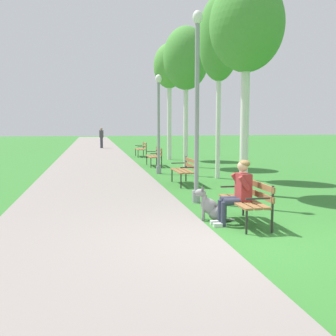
% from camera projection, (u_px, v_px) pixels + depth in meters
% --- Properties ---
extents(ground_plane, '(120.00, 120.00, 0.00)m').
position_uv_depth(ground_plane, '(235.00, 241.00, 6.62)').
color(ground_plane, '#33752D').
extents(paved_path, '(3.98, 60.00, 0.04)m').
position_uv_depth(paved_path, '(94.00, 150.00, 29.65)').
color(paved_path, gray).
rests_on(paved_path, ground).
extents(park_bench_near, '(0.55, 1.50, 0.85)m').
position_uv_depth(park_bench_near, '(248.00, 198.00, 7.69)').
color(park_bench_near, olive).
rests_on(park_bench_near, ground).
extents(park_bench_mid, '(0.55, 1.50, 0.85)m').
position_uv_depth(park_bench_mid, '(185.00, 169.00, 12.71)').
color(park_bench_mid, olive).
rests_on(park_bench_mid, ground).
extents(park_bench_far, '(0.55, 1.50, 0.85)m').
position_uv_depth(park_bench_far, '(155.00, 155.00, 18.33)').
color(park_bench_far, olive).
rests_on(park_bench_far, ground).
extents(park_bench_furthest, '(0.55, 1.50, 0.85)m').
position_uv_depth(park_bench_furthest, '(142.00, 148.00, 23.68)').
color(park_bench_furthest, olive).
rests_on(park_bench_furthest, ground).
extents(person_seated_on_near_bench, '(0.74, 0.49, 1.25)m').
position_uv_depth(person_seated_on_near_bench, '(238.00, 190.00, 7.63)').
color(person_seated_on_near_bench, '#33384C').
rests_on(person_seated_on_near_bench, ground).
extents(dog_grey, '(0.81, 0.41, 0.71)m').
position_uv_depth(dog_grey, '(212.00, 208.00, 7.99)').
color(dog_grey, gray).
rests_on(dog_grey, ground).
extents(lamp_post_near, '(0.24, 0.24, 4.59)m').
position_uv_depth(lamp_post_near, '(197.00, 106.00, 9.61)').
color(lamp_post_near, gray).
rests_on(lamp_post_near, ground).
extents(lamp_post_mid, '(0.24, 0.24, 3.81)m').
position_uv_depth(lamp_post_mid, '(159.00, 123.00, 15.39)').
color(lamp_post_mid, gray).
rests_on(lamp_post_mid, ground).
extents(birch_tree_second, '(1.98, 2.04, 5.79)m').
position_uv_depth(birch_tree_second, '(247.00, 27.00, 10.61)').
color(birch_tree_second, silver).
rests_on(birch_tree_second, ground).
extents(birch_tree_third, '(1.45, 1.51, 6.32)m').
position_uv_depth(birch_tree_third, '(219.00, 40.00, 13.76)').
color(birch_tree_third, silver).
rests_on(birch_tree_third, ground).
extents(birch_tree_fourth, '(2.01, 2.07, 6.19)m').
position_uv_depth(birch_tree_fourth, '(186.00, 59.00, 17.57)').
color(birch_tree_fourth, silver).
rests_on(birch_tree_fourth, ground).
extents(birch_tree_fifth, '(1.68, 1.84, 6.19)m').
position_uv_depth(birch_tree_fifth, '(169.00, 67.00, 21.24)').
color(birch_tree_fifth, silver).
rests_on(birch_tree_fifth, ground).
extents(pedestrian_distant, '(0.32, 0.22, 1.65)m').
position_uv_depth(pedestrian_distant, '(101.00, 138.00, 31.54)').
color(pedestrian_distant, '#383842').
rests_on(pedestrian_distant, ground).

